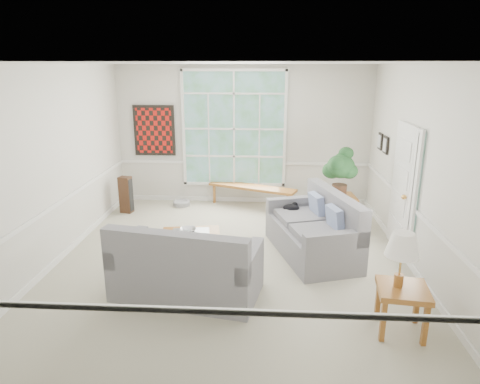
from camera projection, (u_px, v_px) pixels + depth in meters
The scene contains 24 objects.
floor at pixel (233, 258), 6.86m from camera, with size 5.50×6.00×0.01m, color #A6A18C.
ceiling at pixel (232, 63), 6.01m from camera, with size 5.50×6.00×0.02m, color white.
wall_back at pixel (243, 136), 9.31m from camera, with size 5.50×0.02×3.00m, color silver.
wall_front at pixel (205, 249), 3.56m from camera, with size 5.50×0.02×3.00m, color silver.
wall_left at pixel (55, 165), 6.60m from camera, with size 0.02×6.00×3.00m, color silver.
wall_right at pixel (419, 170), 6.27m from camera, with size 0.02×6.00×3.00m, color silver.
window_back at pixel (234, 129), 9.24m from camera, with size 2.30×0.08×2.40m, color white.
entry_door at pixel (401, 188), 6.98m from camera, with size 0.08×0.90×2.10m, color white.
door_sidelight at pixel (414, 193), 6.35m from camera, with size 0.08×0.26×1.90m, color white.
wall_art at pixel (154, 131), 9.34m from camera, with size 0.90×0.06×1.10m, color maroon.
wall_frame_near at pixel (385, 145), 7.94m from camera, with size 0.04×0.26×0.32m, color black.
wall_frame_far at pixel (380, 141), 8.32m from camera, with size 0.04×0.26×0.32m, color black.
loveseat_right at pixel (312, 225), 6.88m from camera, with size 0.98×1.89×1.02m, color slate.
loveseat_front at pixel (187, 258), 5.67m from camera, with size 1.89×0.98×1.02m, color slate.
coffee_table at pixel (191, 241), 7.07m from camera, with size 0.94×0.51×0.35m, color #945923.
pewter_bowl at pixel (188, 230), 6.99m from camera, with size 0.32×0.32×0.08m, color #9E9EA3.
window_bench at pixel (252, 196), 9.32m from camera, with size 1.95×0.38×0.45m, color #945923.
end_table at pixel (339, 211), 8.20m from camera, with size 0.59×0.59×0.59m, color #945923.
houseplant at pixel (340, 172), 7.92m from camera, with size 0.56×0.56×0.95m, color #1F4B23, non-canonical shape.
side_table at pixel (401, 310), 4.90m from camera, with size 0.55×0.55×0.57m, color #945923.
table_lamp at pixel (401, 260), 4.76m from camera, with size 0.38×0.38×0.65m, color silver, non-canonical shape.
pet_bed at pixel (181, 203), 9.42m from camera, with size 0.38×0.38×0.11m, color gray.
floor_speaker at pixel (126, 195), 8.90m from camera, with size 0.24×0.19×0.77m, color #3D2516.
cat at pixel (291, 208), 7.45m from camera, with size 0.29×0.20×0.14m, color black.
Camera 1 is at (0.50, -6.26, 2.97)m, focal length 32.00 mm.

